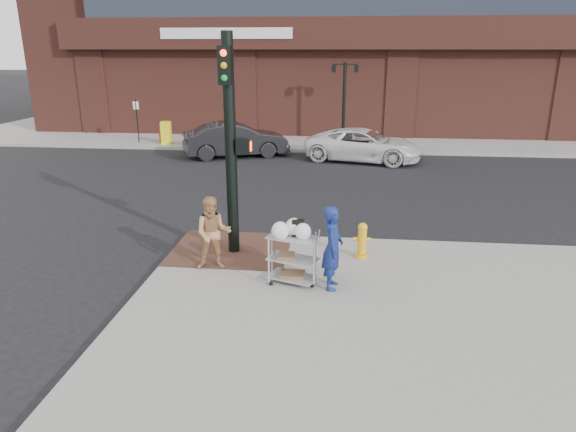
# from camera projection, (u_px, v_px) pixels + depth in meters

# --- Properties ---
(ground) EXTENTS (220.00, 220.00, 0.00)m
(ground) POSITION_uv_depth(u_px,v_px,m) (249.00, 271.00, 11.59)
(ground) COLOR black
(ground) RESTS_ON ground
(sidewalk_far) EXTENTS (65.00, 36.00, 0.15)m
(sidewalk_far) POSITION_uv_depth(u_px,v_px,m) (477.00, 111.00, 40.54)
(sidewalk_far) COLOR gray
(sidewalk_far) RESTS_ON ground
(brick_curb_ramp) EXTENTS (2.80, 2.40, 0.01)m
(brick_curb_ramp) POSITION_uv_depth(u_px,v_px,m) (231.00, 249.00, 12.45)
(brick_curb_ramp) COLOR #4E2B24
(brick_curb_ramp) RESTS_ON sidewalk_near
(lamp_post) EXTENTS (1.32, 0.22, 4.00)m
(lamp_post) POSITION_uv_depth(u_px,v_px,m) (344.00, 94.00, 25.69)
(lamp_post) COLOR black
(lamp_post) RESTS_ON sidewalk_far
(parking_sign) EXTENTS (0.05, 0.05, 2.20)m
(parking_sign) POSITION_uv_depth(u_px,v_px,m) (137.00, 121.00, 26.24)
(parking_sign) COLOR black
(parking_sign) RESTS_ON sidewalk_far
(traffic_signal_pole) EXTENTS (0.61, 0.51, 5.00)m
(traffic_signal_pole) POSITION_uv_depth(u_px,v_px,m) (231.00, 140.00, 11.49)
(traffic_signal_pole) COLOR black
(traffic_signal_pole) RESTS_ON sidewalk_near
(woman_blue) EXTENTS (0.44, 0.65, 1.73)m
(woman_blue) POSITION_uv_depth(u_px,v_px,m) (333.00, 248.00, 10.21)
(woman_blue) COLOR navy
(woman_blue) RESTS_ON sidewalk_near
(pedestrian_tan) EXTENTS (0.90, 0.76, 1.64)m
(pedestrian_tan) POSITION_uv_depth(u_px,v_px,m) (213.00, 233.00, 11.13)
(pedestrian_tan) COLOR tan
(pedestrian_tan) RESTS_ON sidewalk_near
(sedan_dark) EXTENTS (5.07, 3.26, 1.58)m
(sedan_dark) POSITION_uv_depth(u_px,v_px,m) (236.00, 140.00, 23.66)
(sedan_dark) COLOR black
(sedan_dark) RESTS_ON ground
(minivan_white) EXTENTS (5.52, 3.46, 1.42)m
(minivan_white) POSITION_uv_depth(u_px,v_px,m) (364.00, 145.00, 22.78)
(minivan_white) COLOR white
(minivan_white) RESTS_ON ground
(utility_cart) EXTENTS (1.11, 0.83, 1.36)m
(utility_cart) POSITION_uv_depth(u_px,v_px,m) (292.00, 255.00, 10.51)
(utility_cart) COLOR #939498
(utility_cart) RESTS_ON sidewalk_near
(fire_hydrant) EXTENTS (0.40, 0.28, 0.85)m
(fire_hydrant) POSITION_uv_depth(u_px,v_px,m) (362.00, 240.00, 11.84)
(fire_hydrant) COLOR #FFAD15
(fire_hydrant) RESTS_ON sidewalk_near
(newsbox_red) EXTENTS (0.43, 0.40, 0.89)m
(newsbox_red) POSITION_uv_depth(u_px,v_px,m) (163.00, 134.00, 26.55)
(newsbox_red) COLOR red
(newsbox_red) RESTS_ON sidewalk_far
(newsbox_yellow) EXTENTS (0.53, 0.49, 1.14)m
(newsbox_yellow) POSITION_uv_depth(u_px,v_px,m) (166.00, 133.00, 26.05)
(newsbox_yellow) COLOR yellow
(newsbox_yellow) RESTS_ON sidewalk_far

